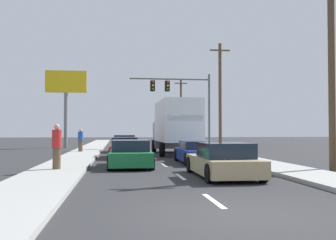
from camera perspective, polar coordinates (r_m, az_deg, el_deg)
The scene contains 17 objects.
ground_plane at distance 32.72m, azimuth -3.35°, elevation -4.51°, with size 140.00×140.00×0.00m, color #2B2B2D.
sidewalk_right at distance 28.51m, azimuth 6.81°, elevation -4.80°, with size 2.24×80.00×0.14m, color #9E9E99.
sidewalk_left at distance 27.74m, azimuth -12.32°, elevation -4.86°, with size 2.24×80.00×0.14m, color #9E9E99.
lane_markings at distance 31.86m, azimuth -3.24°, elevation -4.59°, with size 0.14×57.00×0.01m.
car_silver at distance 31.25m, azimuth -6.41°, elevation -3.52°, with size 1.96×4.25×1.34m.
car_red at distance 24.67m, azimuth -6.31°, elevation -4.11°, with size 1.92×4.53×1.28m.
car_green at distance 18.42m, azimuth -5.50°, elevation -4.99°, with size 2.04×4.56×1.25m.
box_truck at distance 27.71m, azimuth 1.04°, elevation -0.68°, with size 2.66×8.62×3.71m.
car_blue at distance 20.57m, azimuth 4.39°, elevation -4.73°, with size 2.00×4.49×1.15m.
car_tan at distance 14.45m, azimuth 8.01°, elevation -5.97°, with size 1.99×4.48×1.25m.
traffic_signal_mast at distance 36.00m, azimuth 1.30°, elevation 3.96°, with size 7.43×0.69×6.92m.
utility_pole_near at distance 17.87m, azimuth 22.62°, elevation 8.44°, with size 1.80×0.28×9.22m.
utility_pole_mid at distance 35.14m, azimuth 7.56°, elevation 3.63°, with size 1.80×0.28×9.43m.
utility_pole_far at distance 55.17m, azimuth 1.89°, elevation 1.48°, with size 1.80×0.28×8.96m.
roadside_billboard at distance 40.29m, azimuth -14.59°, elevation 3.86°, with size 4.02×0.36×7.65m.
pedestrian_near_corner at distance 30.04m, azimuth -12.57°, elevation -2.87°, with size 0.38×0.38×1.69m.
pedestrian_mid_block at distance 16.49m, azimuth -15.83°, elevation -3.70°, with size 0.38×0.38×1.81m.
Camera 1 is at (-2.29, -7.59, 1.68)m, focal length 42.02 mm.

